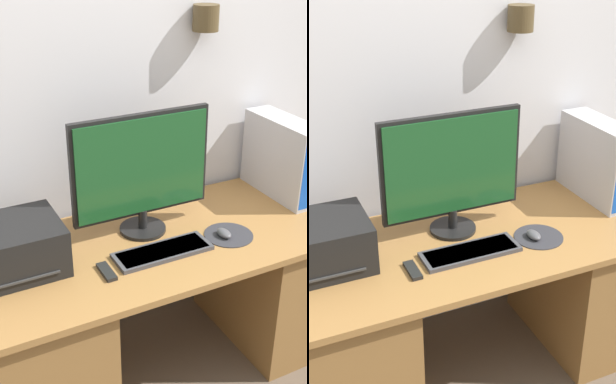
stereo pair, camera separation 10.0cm
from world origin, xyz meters
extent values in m
cube|color=silver|center=(0.00, 0.82, 1.35)|extent=(6.40, 0.05, 2.70)
cylinder|color=#4C3D23|center=(0.38, 0.73, 1.59)|extent=(0.12, 0.12, 0.12)
cube|color=olive|center=(0.00, 0.38, 0.70)|extent=(1.77, 0.76, 0.03)
cube|color=olive|center=(-0.63, 0.38, 0.34)|extent=(0.50, 0.70, 0.69)
cube|color=olive|center=(0.63, 0.38, 0.34)|extent=(0.50, 0.70, 0.69)
cylinder|color=black|center=(-0.06, 0.49, 0.73)|extent=(0.21, 0.21, 0.02)
cylinder|color=black|center=(-0.06, 0.49, 0.78)|extent=(0.04, 0.04, 0.09)
cube|color=black|center=(-0.06, 0.50, 1.04)|extent=(0.64, 0.03, 0.46)
cube|color=#194C23|center=(-0.06, 0.48, 1.04)|extent=(0.61, 0.01, 0.43)
cube|color=#3D3D42|center=(-0.07, 0.28, 0.73)|extent=(0.42, 0.15, 0.02)
cube|color=#5B5B60|center=(-0.07, 0.28, 0.73)|extent=(0.39, 0.12, 0.01)
cylinder|color=#2D2D33|center=(0.26, 0.27, 0.72)|extent=(0.22, 0.22, 0.00)
ellipsoid|color=#4C4C51|center=(0.23, 0.27, 0.74)|extent=(0.05, 0.09, 0.03)
cube|color=#B2B2B7|center=(0.74, 0.52, 0.92)|extent=(0.15, 0.47, 0.40)
cube|color=black|center=(-0.64, 0.44, 0.82)|extent=(0.36, 0.32, 0.20)
cube|color=#333333|center=(-0.64, 0.35, 0.76)|extent=(0.25, 0.14, 0.01)
cube|color=black|center=(-0.34, 0.25, 0.73)|extent=(0.04, 0.13, 0.02)
camera|label=1|loc=(-0.97, -1.41, 1.94)|focal=50.00mm
camera|label=2|loc=(-0.88, -1.45, 1.94)|focal=50.00mm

